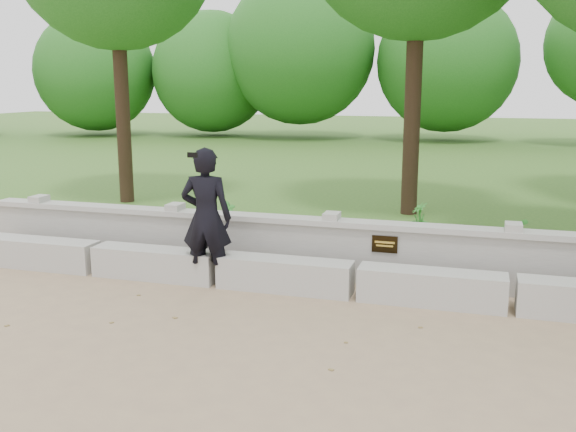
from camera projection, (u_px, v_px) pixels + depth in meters
name	position (u px, v px, depth m)	size (l,w,h in m)	color
ground	(322.00, 352.00, 6.90)	(80.00, 80.00, 0.00)	#977E5C
lawn	(428.00, 172.00, 20.02)	(40.00, 22.00, 0.25)	#325B1F
concrete_bench	(356.00, 281.00, 8.64)	(11.90, 0.45, 0.45)	#B0ADA6
parapet_wall	(365.00, 251.00, 9.25)	(12.50, 0.35, 0.90)	#A5A39C
man_main	(206.00, 218.00, 8.99)	(0.77, 0.69, 1.98)	black
shrub_a	(229.00, 216.00, 11.49)	(0.27, 0.18, 0.52)	#34872D
shrub_b	(510.00, 244.00, 9.33)	(0.33, 0.27, 0.60)	#34872D
shrub_c	(532.00, 244.00, 9.24)	(0.56, 0.49, 0.63)	#34872D
shrub_d	(419.00, 219.00, 11.06)	(0.33, 0.29, 0.58)	#34872D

